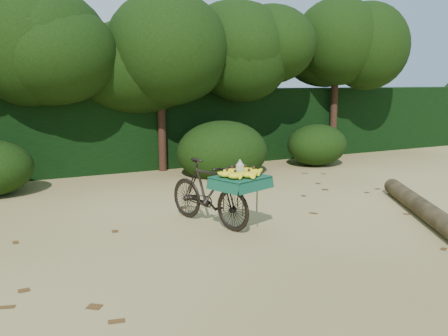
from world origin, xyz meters
name	(u,v)px	position (x,y,z in m)	size (l,w,h in m)	color
ground	(267,246)	(0.00, 0.00, 0.00)	(80.00, 80.00, 0.00)	tan
vendor_bicycle	(210,192)	(-0.26, 1.10, 0.47)	(1.05, 1.73, 0.93)	black
fallen_log	(432,215)	(2.54, -0.26, 0.14)	(0.27, 0.27, 3.75)	brown
hedge_backdrop	(128,128)	(0.00, 6.30, 0.90)	(26.00, 1.80, 1.80)	black
tree_row	(106,81)	(-0.65, 5.50, 2.00)	(14.50, 2.00, 4.00)	black
bush_clumps	(179,157)	(0.50, 4.30, 0.45)	(8.80, 1.70, 0.90)	black
leaf_litter	(241,231)	(0.00, 0.65, 0.01)	(7.00, 7.30, 0.01)	#523315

